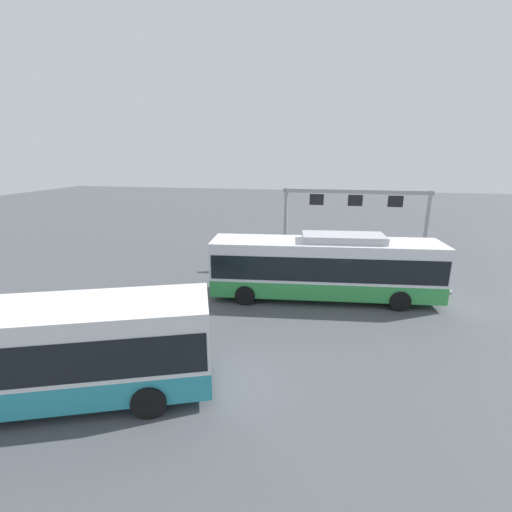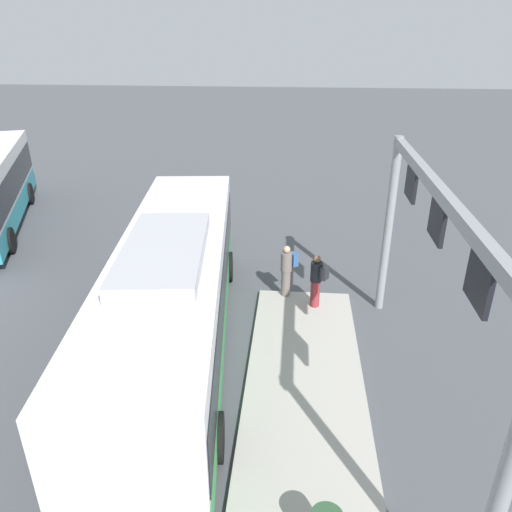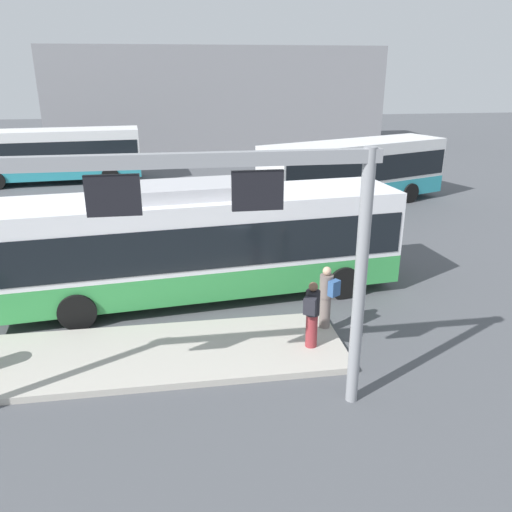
# 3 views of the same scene
# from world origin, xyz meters

# --- Properties ---
(ground_plane) EXTENTS (120.00, 120.00, 0.00)m
(ground_plane) POSITION_xyz_m (0.00, 0.00, 0.00)
(ground_plane) COLOR #4C4F54
(platform_curb) EXTENTS (10.00, 2.80, 0.16)m
(platform_curb) POSITION_xyz_m (-1.85, -3.33, 0.08)
(platform_curb) COLOR #B2ADA3
(platform_curb) RESTS_ON ground
(bus_main) EXTENTS (11.73, 3.70, 3.46)m
(bus_main) POSITION_xyz_m (-0.01, -0.00, 1.81)
(bus_main) COLOR green
(bus_main) RESTS_ON ground
(person_boarding) EXTENTS (0.54, 0.61, 1.67)m
(person_boarding) POSITION_xyz_m (2.95, -2.78, 1.05)
(person_boarding) COLOR slate
(person_boarding) RESTS_ON platform_curb
(person_waiting_near) EXTENTS (0.52, 0.61, 1.67)m
(person_waiting_near) POSITION_xyz_m (2.33, -3.67, 1.05)
(person_waiting_near) COLOR maroon
(person_waiting_near) RESTS_ON platform_curb
(platform_sign_gantry) EXTENTS (9.18, 0.24, 5.20)m
(platform_sign_gantry) POSITION_xyz_m (-1.69, -5.61, 3.75)
(platform_sign_gantry) COLOR gray
(platform_sign_gantry) RESTS_ON ground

